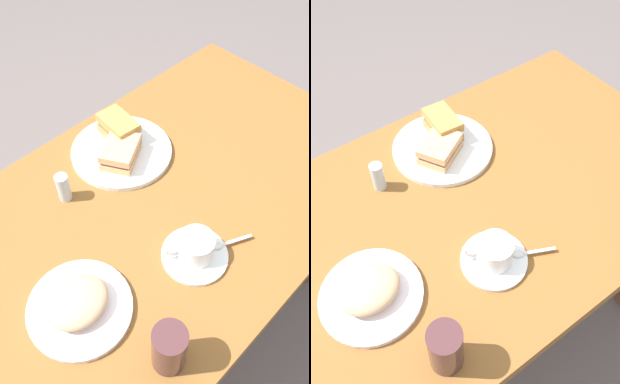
# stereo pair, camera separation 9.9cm
# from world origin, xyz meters

# --- Properties ---
(ground_plane) EXTENTS (6.00, 6.00, 0.00)m
(ground_plane) POSITION_xyz_m (0.00, 0.00, 0.00)
(ground_plane) COLOR #655A57
(dining_table) EXTENTS (1.33, 0.73, 0.77)m
(dining_table) POSITION_xyz_m (0.00, 0.00, 0.67)
(dining_table) COLOR brown
(dining_table) RESTS_ON ground_plane
(sandwich_plate) EXTENTS (0.27, 0.27, 0.01)m
(sandwich_plate) POSITION_xyz_m (-0.08, -0.19, 0.78)
(sandwich_plate) COLOR white
(sandwich_plate) RESTS_ON dining_table
(sandwich_front) EXTENTS (0.14, 0.13, 0.05)m
(sandwich_front) POSITION_xyz_m (-0.06, -0.16, 0.81)
(sandwich_front) COLOR tan
(sandwich_front) RESTS_ON sandwich_plate
(sandwich_back) EXTENTS (0.08, 0.12, 0.06)m
(sandwich_back) POSITION_xyz_m (-0.11, -0.23, 0.81)
(sandwich_back) COLOR #B27F46
(sandwich_back) RESTS_ON sandwich_plate
(coffee_saucer) EXTENTS (0.15, 0.15, 0.01)m
(coffee_saucer) POSITION_xyz_m (0.02, 0.16, 0.77)
(coffee_saucer) COLOR white
(coffee_saucer) RESTS_ON dining_table
(coffee_cup) EXTENTS (0.10, 0.08, 0.06)m
(coffee_cup) POSITION_xyz_m (0.02, 0.16, 0.81)
(coffee_cup) COLOR white
(coffee_cup) RESTS_ON coffee_saucer
(spoon) EXTENTS (0.09, 0.05, 0.01)m
(spoon) POSITION_xyz_m (-0.05, 0.19, 0.78)
(spoon) COLOR silver
(spoon) RESTS_ON coffee_saucer
(side_plate) EXTENTS (0.22, 0.22, 0.01)m
(side_plate) POSITION_xyz_m (0.28, 0.08, 0.78)
(side_plate) COLOR white
(side_plate) RESTS_ON dining_table
(side_food_pile) EXTENTS (0.13, 0.11, 0.04)m
(side_food_pile) POSITION_xyz_m (0.28, 0.08, 0.81)
(side_food_pile) COLOR tan
(side_food_pile) RESTS_ON side_plate
(salt_shaker) EXTENTS (0.03, 0.03, 0.08)m
(salt_shaker) POSITION_xyz_m (0.12, -0.17, 0.81)
(salt_shaker) COLOR silver
(salt_shaker) RESTS_ON dining_table
(drinking_glass) EXTENTS (0.06, 0.06, 0.12)m
(drinking_glass) POSITION_xyz_m (0.22, 0.27, 0.83)
(drinking_glass) COLOR #49282A
(drinking_glass) RESTS_ON dining_table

